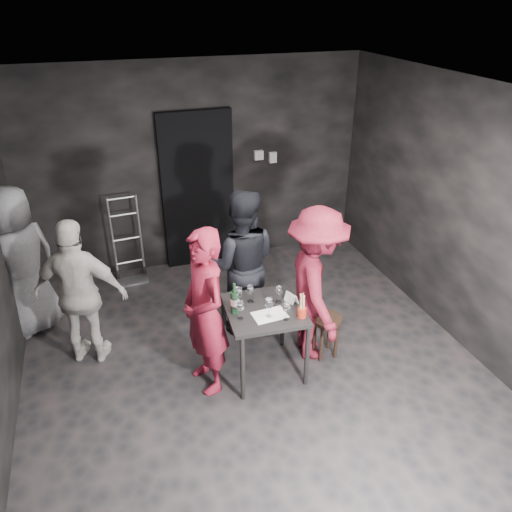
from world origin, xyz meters
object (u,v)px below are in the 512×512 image
object	(u,v)px
breadstick_cup	(302,306)
man_maroon	(316,279)
tasting_table	(264,317)
bystander_grey	(18,253)
wine_bottle	(235,302)
woman_black	(241,256)
bystander_cream	(80,291)
server_red	(204,305)
stool	(326,326)
hand_truck	(131,265)

from	to	relation	value
breadstick_cup	man_maroon	bearing A→B (deg)	49.76
tasting_table	bystander_grey	world-z (taller)	bystander_grey
man_maroon	bystander_grey	xyz separation A→B (m)	(-2.81, 1.38, 0.06)
bystander_grey	wine_bottle	size ratio (longest dim) A/B	6.05
woman_black	bystander_cream	size ratio (longest dim) A/B	1.12
server_red	woman_black	size ratio (longest dim) A/B	0.99
bystander_grey	breadstick_cup	bearing A→B (deg)	106.99
tasting_table	wine_bottle	bearing A→B (deg)	175.80
tasting_table	man_maroon	distance (m)	0.64
server_red	wine_bottle	xyz separation A→B (m)	(0.29, 0.02, -0.04)
wine_bottle	tasting_table	bearing A→B (deg)	-4.20
stool	bystander_cream	bearing A→B (deg)	162.62
woman_black	stool	bearing A→B (deg)	150.28
bystander_cream	wine_bottle	size ratio (longest dim) A/B	5.18
woman_black	breadstick_cup	bearing A→B (deg)	123.03
stool	hand_truck	bearing A→B (deg)	128.50
server_red	breadstick_cup	distance (m)	0.89
woman_black	bystander_grey	bearing A→B (deg)	-0.27
hand_truck	stool	xyz separation A→B (m)	(1.76, -2.21, 0.15)
tasting_table	bystander_grey	size ratio (longest dim) A/B	0.39
stool	bystander_grey	world-z (taller)	bystander_grey
bystander_grey	wine_bottle	bearing A→B (deg)	104.39
woman_black	bystander_cream	world-z (taller)	woman_black
hand_truck	man_maroon	size ratio (longest dim) A/B	0.64
hand_truck	wine_bottle	bearing A→B (deg)	-74.50
bystander_cream	bystander_grey	xyz separation A→B (m)	(-0.59, 0.75, 0.14)
hand_truck	stool	world-z (taller)	hand_truck
tasting_table	woman_black	size ratio (longest dim) A/B	0.41
woman_black	man_maroon	xyz separation A→B (m)	(0.57, -0.65, -0.02)
hand_truck	tasting_table	bearing A→B (deg)	-68.45
wine_bottle	breadstick_cup	size ratio (longest dim) A/B	1.21
bystander_cream	woman_black	bearing A→B (deg)	-158.16
bystander_cream	wine_bottle	world-z (taller)	bystander_cream
tasting_table	bystander_cream	size ratio (longest dim) A/B	0.46
breadstick_cup	bystander_cream	bearing A→B (deg)	152.70
bystander_cream	breadstick_cup	distance (m)	2.16
tasting_table	woman_black	world-z (taller)	woman_black
man_maroon	breadstick_cup	distance (m)	0.47
breadstick_cup	wine_bottle	bearing A→B (deg)	155.50
hand_truck	tasting_table	xyz separation A→B (m)	(1.07, -2.24, 0.44)
man_maroon	breadstick_cup	xyz separation A→B (m)	(-0.30, -0.36, -0.03)
tasting_table	man_maroon	world-z (taller)	man_maroon
woman_black	hand_truck	bearing A→B (deg)	-35.74
tasting_table	man_maroon	bearing A→B (deg)	11.65
stool	bystander_cream	distance (m)	2.48
hand_truck	wine_bottle	world-z (taller)	hand_truck
stool	man_maroon	world-z (taller)	man_maroon
tasting_table	wine_bottle	xyz separation A→B (m)	(-0.29, 0.02, 0.22)
woman_black	bystander_grey	size ratio (longest dim) A/B	0.95
hand_truck	server_red	size ratio (longest dim) A/B	0.64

